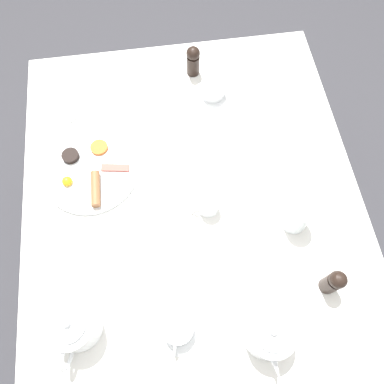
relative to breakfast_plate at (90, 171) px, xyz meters
name	(u,v)px	position (x,y,z in m)	size (l,w,h in m)	color
ground_plane	(192,256)	(-0.31, 0.12, -0.77)	(8.00, 8.00, 0.00)	#333338
table	(192,202)	(-0.31, 0.12, -0.07)	(1.03, 1.23, 0.76)	white
breakfast_plate	(90,171)	(0.00, 0.00, 0.00)	(0.30, 0.30, 0.04)	white
teapot_near	(74,327)	(0.04, 0.47, 0.05)	(0.13, 0.21, 0.13)	white
teapot_far	(269,333)	(-0.44, 0.55, 0.05)	(0.13, 0.22, 0.13)	white
teacup_with_saucer_left	(178,329)	(-0.22, 0.51, 0.02)	(0.13, 0.13, 0.06)	white
teacup_with_saucer_right	(213,90)	(-0.43, -0.24, 0.02)	(0.13, 0.13, 0.06)	white
water_glass_tall	(297,216)	(-0.59, 0.26, 0.04)	(0.08, 0.08, 0.11)	white
creamer_jug	(208,205)	(-0.35, 0.18, 0.02)	(0.09, 0.06, 0.06)	white
pepper_grinder	(193,60)	(-0.38, -0.35, 0.05)	(0.05, 0.05, 0.12)	black
salt_grinder	(334,282)	(-0.64, 0.45, 0.05)	(0.05, 0.05, 0.12)	black
napkin_folded	(65,105)	(0.08, -0.27, 0.00)	(0.17, 0.18, 0.01)	white
fork_by_plate	(159,243)	(-0.19, 0.26, -0.01)	(0.19, 0.02, 0.00)	silver
knife_by_plate	(184,157)	(-0.30, -0.01, -0.01)	(0.19, 0.10, 0.00)	silver
spoon_for_tea	(258,86)	(-0.60, -0.26, -0.01)	(0.03, 0.14, 0.00)	silver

